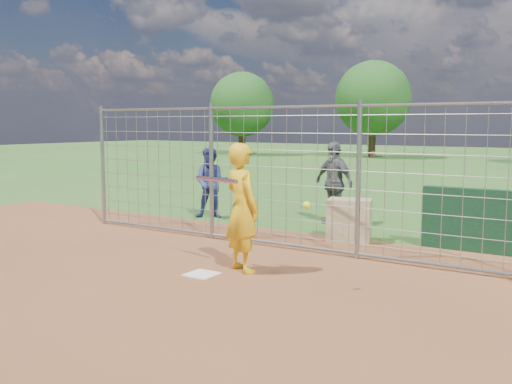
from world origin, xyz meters
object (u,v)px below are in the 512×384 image
Objects in this scene: batter at (242,208)px; bystander_a at (212,183)px; equipment_bin at (349,220)px; bystander_b at (333,183)px.

bystander_a is (-3.37, 3.64, -0.14)m from batter.
batter reaches higher than equipment_bin.
batter is 1.16× the size of bystander_a.
batter is at bearing -114.76° from equipment_bin.
batter is 2.42× the size of equipment_bin.
bystander_a is 0.91× the size of bystander_b.
equipment_bin is at bearing -74.29° from batter.
bystander_a is 2.86m from bystander_b.
batter is at bearing -76.06° from bystander_a.
bystander_b is 2.28× the size of equipment_bin.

